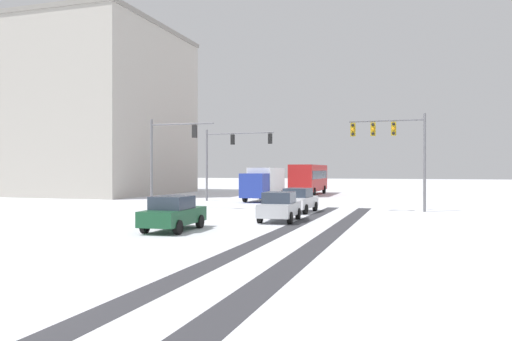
{
  "coord_description": "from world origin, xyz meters",
  "views": [
    {
      "loc": [
        8.84,
        -7.75,
        2.85
      ],
      "look_at": [
        0.0,
        19.76,
        2.8
      ],
      "focal_mm": 34.91,
      "sensor_mm": 36.0,
      "label": 1
    }
  ],
  "objects_px": {
    "car_white_lead": "(298,200)",
    "office_building_far_left_block": "(85,113)",
    "bus_oncoming": "(309,177)",
    "traffic_signal_near_right": "(394,141)",
    "box_truck_delivery": "(264,183)",
    "traffic_signal_near_left": "(168,149)",
    "traffic_signal_far_left": "(230,149)",
    "car_dark_green_third": "(173,213)",
    "car_silver_second": "(280,206)"
  },
  "relations": [
    {
      "from": "car_white_lead",
      "to": "office_building_far_left_block",
      "type": "relative_size",
      "value": 0.2
    },
    {
      "from": "bus_oncoming",
      "to": "car_white_lead",
      "type": "bearing_deg",
      "value": -80.05
    },
    {
      "from": "traffic_signal_near_right",
      "to": "car_white_lead",
      "type": "bearing_deg",
      "value": -166.02
    },
    {
      "from": "traffic_signal_near_right",
      "to": "box_truck_delivery",
      "type": "height_order",
      "value": "traffic_signal_near_right"
    },
    {
      "from": "bus_oncoming",
      "to": "traffic_signal_near_left",
      "type": "bearing_deg",
      "value": -103.24
    },
    {
      "from": "traffic_signal_far_left",
      "to": "traffic_signal_near_right",
      "type": "bearing_deg",
      "value": -28.39
    },
    {
      "from": "traffic_signal_near_right",
      "to": "car_dark_green_third",
      "type": "xyz_separation_m",
      "value": [
        -9.4,
        -13.08,
        -3.94
      ]
    },
    {
      "from": "car_dark_green_third",
      "to": "office_building_far_left_block",
      "type": "distance_m",
      "value": 40.63
    },
    {
      "from": "traffic_signal_far_left",
      "to": "car_silver_second",
      "type": "distance_m",
      "value": 18.11
    },
    {
      "from": "car_white_lead",
      "to": "traffic_signal_near_right",
      "type": "bearing_deg",
      "value": 13.98
    },
    {
      "from": "car_dark_green_third",
      "to": "box_truck_delivery",
      "type": "height_order",
      "value": "box_truck_delivery"
    },
    {
      "from": "car_white_lead",
      "to": "traffic_signal_far_left",
      "type": "bearing_deg",
      "value": 132.16
    },
    {
      "from": "traffic_signal_far_left",
      "to": "bus_oncoming",
      "type": "height_order",
      "value": "traffic_signal_far_left"
    },
    {
      "from": "car_white_lead",
      "to": "box_truck_delivery",
      "type": "xyz_separation_m",
      "value": [
        -5.87,
        11.3,
        0.82
      ]
    },
    {
      "from": "traffic_signal_far_left",
      "to": "box_truck_delivery",
      "type": "bearing_deg",
      "value": 35.99
    },
    {
      "from": "traffic_signal_near_right",
      "to": "car_white_lead",
      "type": "height_order",
      "value": "traffic_signal_near_right"
    },
    {
      "from": "car_white_lead",
      "to": "bus_oncoming",
      "type": "distance_m",
      "value": 23.28
    },
    {
      "from": "office_building_far_left_block",
      "to": "traffic_signal_far_left",
      "type": "bearing_deg",
      "value": -21.09
    },
    {
      "from": "office_building_far_left_block",
      "to": "bus_oncoming",
      "type": "bearing_deg",
      "value": 11.26
    },
    {
      "from": "traffic_signal_far_left",
      "to": "car_dark_green_third",
      "type": "xyz_separation_m",
      "value": [
        5.18,
        -20.96,
        -3.85
      ]
    },
    {
      "from": "car_white_lead",
      "to": "car_silver_second",
      "type": "distance_m",
      "value": 5.97
    },
    {
      "from": "car_silver_second",
      "to": "car_white_lead",
      "type": "bearing_deg",
      "value": 92.86
    },
    {
      "from": "traffic_signal_far_left",
      "to": "car_white_lead",
      "type": "xyz_separation_m",
      "value": [
        8.5,
        -9.39,
        -3.85
      ]
    },
    {
      "from": "traffic_signal_near_right",
      "to": "car_dark_green_third",
      "type": "distance_m",
      "value": 16.58
    },
    {
      "from": "car_white_lead",
      "to": "car_dark_green_third",
      "type": "distance_m",
      "value": 12.03
    },
    {
      "from": "traffic_signal_near_left",
      "to": "office_building_far_left_block",
      "type": "bearing_deg",
      "value": 138.6
    },
    {
      "from": "traffic_signal_far_left",
      "to": "car_silver_second",
      "type": "relative_size",
      "value": 1.57
    },
    {
      "from": "traffic_signal_far_left",
      "to": "car_white_lead",
      "type": "bearing_deg",
      "value": -47.84
    },
    {
      "from": "traffic_signal_near_left",
      "to": "bus_oncoming",
      "type": "relative_size",
      "value": 0.59
    },
    {
      "from": "car_dark_green_third",
      "to": "car_silver_second",
      "type": "bearing_deg",
      "value": 57.09
    },
    {
      "from": "traffic_signal_near_left",
      "to": "car_silver_second",
      "type": "relative_size",
      "value": 1.55
    },
    {
      "from": "car_dark_green_third",
      "to": "car_white_lead",
      "type": "bearing_deg",
      "value": 73.95
    },
    {
      "from": "box_truck_delivery",
      "to": "office_building_far_left_block",
      "type": "bearing_deg",
      "value": 165.17
    },
    {
      "from": "box_truck_delivery",
      "to": "office_building_far_left_block",
      "type": "xyz_separation_m",
      "value": [
        -24.21,
        6.41,
        8.03
      ]
    },
    {
      "from": "traffic_signal_far_left",
      "to": "bus_oncoming",
      "type": "bearing_deg",
      "value": 71.63
    },
    {
      "from": "car_dark_green_third",
      "to": "office_building_far_left_block",
      "type": "relative_size",
      "value": 0.2
    },
    {
      "from": "traffic_signal_near_left",
      "to": "box_truck_delivery",
      "type": "xyz_separation_m",
      "value": [
        3.63,
        11.73,
        -2.72
      ]
    },
    {
      "from": "car_white_lead",
      "to": "car_silver_second",
      "type": "bearing_deg",
      "value": -87.14
    },
    {
      "from": "traffic_signal_far_left",
      "to": "bus_oncoming",
      "type": "distance_m",
      "value": 14.48
    },
    {
      "from": "car_white_lead",
      "to": "bus_oncoming",
      "type": "bearing_deg",
      "value": 99.95
    },
    {
      "from": "traffic_signal_near_left",
      "to": "bus_oncoming",
      "type": "xyz_separation_m",
      "value": [
        5.49,
        23.32,
        -2.36
      ]
    },
    {
      "from": "traffic_signal_near_left",
      "to": "traffic_signal_far_left",
      "type": "height_order",
      "value": "same"
    },
    {
      "from": "car_dark_green_third",
      "to": "office_building_far_left_block",
      "type": "xyz_separation_m",
      "value": [
        -26.75,
        29.28,
        8.85
      ]
    },
    {
      "from": "traffic_signal_near_right",
      "to": "car_silver_second",
      "type": "bearing_deg",
      "value": -127.69
    },
    {
      "from": "traffic_signal_near_left",
      "to": "traffic_signal_near_right",
      "type": "relative_size",
      "value": 1.0
    },
    {
      "from": "car_dark_green_third",
      "to": "office_building_far_left_block",
      "type": "height_order",
      "value": "office_building_far_left_block"
    },
    {
      "from": "car_silver_second",
      "to": "traffic_signal_near_right",
      "type": "bearing_deg",
      "value": 52.31
    },
    {
      "from": "car_white_lead",
      "to": "car_dark_green_third",
      "type": "xyz_separation_m",
      "value": [
        -3.33,
        -11.57,
        0.0
      ]
    },
    {
      "from": "traffic_signal_far_left",
      "to": "car_silver_second",
      "type": "xyz_separation_m",
      "value": [
        8.8,
        -15.35,
        -3.85
      ]
    },
    {
      "from": "bus_oncoming",
      "to": "box_truck_delivery",
      "type": "relative_size",
      "value": 1.49
    }
  ]
}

